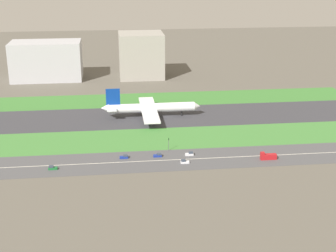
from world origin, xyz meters
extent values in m
plane|color=#5B564C|center=(0.00, 0.00, 0.00)|extent=(800.00, 800.00, 0.00)
cube|color=#38383D|center=(0.00, 0.00, 0.05)|extent=(280.00, 46.00, 0.10)
cube|color=#3D7A33|center=(0.00, 41.00, 0.05)|extent=(280.00, 36.00, 0.10)
cube|color=#427F38|center=(0.00, -41.00, 0.05)|extent=(280.00, 36.00, 0.10)
cube|color=#4C4C4F|center=(0.00, -73.00, 0.05)|extent=(280.00, 28.00, 0.10)
cube|color=silver|center=(0.00, -73.00, 0.11)|extent=(266.00, 0.50, 0.01)
cylinder|color=white|center=(-10.50, 0.00, 6.30)|extent=(56.00, 6.00, 6.00)
cone|color=white|center=(19.50, 0.00, 6.30)|extent=(4.00, 5.70, 5.70)
cone|color=white|center=(-41.00, 0.00, 7.10)|extent=(5.00, 5.40, 5.40)
cube|color=navy|center=(-35.50, 0.00, 14.30)|extent=(9.00, 0.80, 11.00)
cube|color=white|center=(-36.50, 0.00, 7.30)|extent=(6.00, 16.00, 0.60)
cube|color=white|center=(-12.50, 15.00, 5.10)|extent=(10.00, 26.00, 1.00)
cylinder|color=gray|center=(-11.50, 9.00, 2.90)|extent=(5.00, 3.20, 3.20)
cube|color=white|center=(-12.50, -15.00, 5.10)|extent=(10.00, 26.00, 1.00)
cylinder|color=gray|center=(-11.50, -9.00, 2.90)|extent=(5.00, 3.20, 3.20)
cylinder|color=black|center=(9.10, 0.00, 1.70)|extent=(1.00, 1.00, 3.20)
cylinder|color=black|center=(-14.50, 3.50, 1.70)|extent=(1.00, 1.00, 3.20)
cylinder|color=black|center=(-14.50, -3.50, 1.70)|extent=(1.00, 1.00, 3.20)
cube|color=silver|center=(-0.39, -78.00, 0.65)|extent=(4.40, 1.80, 1.10)
cube|color=#333D4C|center=(-1.19, -78.00, 1.65)|extent=(2.20, 1.66, 0.90)
cube|color=silver|center=(3.47, -68.00, 0.65)|extent=(4.40, 1.80, 1.10)
cube|color=#333D4C|center=(4.27, -68.00, 1.65)|extent=(2.20, 1.66, 0.90)
cube|color=#19662D|center=(-66.51, -78.00, 0.65)|extent=(4.40, 1.80, 1.10)
cube|color=#333D4C|center=(-67.31, -78.00, 1.65)|extent=(2.20, 1.66, 0.90)
cube|color=navy|center=(-13.47, -68.00, 0.65)|extent=(4.40, 1.80, 1.10)
cube|color=#333D4C|center=(-12.67, -68.00, 1.65)|extent=(2.20, 1.66, 0.90)
cube|color=#B2191E|center=(43.45, -78.00, 1.50)|extent=(8.40, 2.50, 2.80)
cube|color=#B2191E|center=(40.25, -78.00, 3.50)|extent=(2.00, 2.30, 1.20)
cube|color=navy|center=(-31.12, -68.00, 0.65)|extent=(4.40, 1.80, 1.10)
cube|color=#333D4C|center=(-30.32, -68.00, 1.65)|extent=(2.20, 1.66, 0.90)
cylinder|color=#4C4C51|center=(-6.60, -60.00, 3.10)|extent=(0.24, 0.24, 6.00)
cube|color=black|center=(-6.60, -60.00, 6.70)|extent=(0.36, 0.36, 1.20)
sphere|color=#19D826|center=(-6.60, -60.20, 7.00)|extent=(0.24, 0.24, 0.24)
cube|color=#B2B2B7|center=(-90.00, 114.00, 16.06)|extent=(58.38, 31.68, 32.12)
cube|color=#9E998E|center=(-9.81, 114.00, 18.98)|extent=(37.63, 35.26, 37.97)
cylinder|color=silver|center=(-5.35, 159.00, 6.36)|extent=(18.46, 18.46, 12.71)
camera|label=1|loc=(-36.02, -306.41, 100.60)|focal=52.67mm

